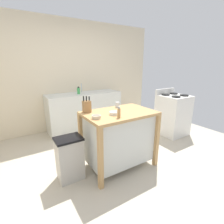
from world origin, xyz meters
name	(u,v)px	position (x,y,z in m)	size (l,w,h in m)	color
ground_plane	(110,163)	(0.00, 0.00, 0.00)	(5.84, 5.84, 0.00)	#BCB29E
wall_back	(67,76)	(0.00, 2.03, 1.30)	(4.84, 0.10, 2.60)	beige
kitchen_island	(119,136)	(0.10, -0.10, 0.50)	(1.06, 0.70, 0.90)	tan
knife_block	(87,106)	(-0.31, 0.15, 0.99)	(0.11, 0.09, 0.25)	#9E7042
bowl_ceramic_small	(96,117)	(-0.33, -0.19, 0.92)	(0.12, 0.12, 0.04)	beige
bowl_ceramic_wide	(114,113)	(-0.03, -0.17, 0.92)	(0.14, 0.14, 0.04)	silver
drinking_cup	(117,105)	(0.24, 0.16, 0.94)	(0.07, 0.07, 0.09)	silver
pepper_grinder	(119,112)	(-0.06, -0.32, 0.97)	(0.04, 0.04, 0.15)	tan
trash_bin	(70,158)	(-0.67, -0.01, 0.32)	(0.36, 0.28, 0.63)	#B7B2A8
sink_counter	(85,111)	(0.28, 1.68, 0.46)	(1.79, 0.60, 0.91)	silver
sink_faucet	(81,88)	(0.28, 1.82, 1.02)	(0.02, 0.02, 0.22)	#B7BCC1
bottle_dish_soap	(79,91)	(0.13, 1.63, 0.99)	(0.07, 0.07, 0.17)	green
stove	(173,115)	(1.87, 0.29, 0.46)	(0.60, 0.60, 1.03)	white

